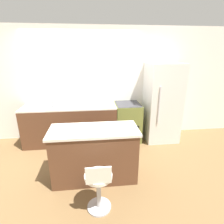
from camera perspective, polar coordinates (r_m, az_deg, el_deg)
ground_plane at (r=4.04m, az=-8.85°, el=-11.48°), size 14.00×14.00×0.00m
wall_back at (r=4.25m, az=-9.40°, el=8.79°), size 8.00×0.06×2.60m
back_counter at (r=4.17m, az=-13.25°, el=-3.89°), size 2.07×0.64×0.90m
kitchen_island at (r=2.96m, az=-5.67°, el=-13.40°), size 1.40×0.59×0.89m
oven_range at (r=4.21m, az=5.04°, el=-3.18°), size 0.58×0.65×0.90m
refrigerator at (r=4.27m, az=15.93°, el=2.90°), size 0.75×0.74×1.81m
stool_chair at (r=2.46m, az=-4.38°, el=-22.96°), size 0.36×0.36×0.76m
kettle at (r=4.04m, az=-18.08°, el=2.81°), size 0.15×0.15×0.18m
mixing_bowl at (r=3.97m, az=-10.26°, el=2.86°), size 0.24×0.24×0.10m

